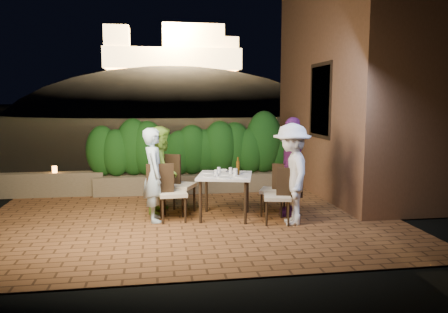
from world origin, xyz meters
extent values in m
plane|color=black|center=(0.00, 0.00, -0.02)|extent=(400.00, 400.00, 0.00)
cube|color=brown|center=(0.00, 0.50, -0.07)|extent=(7.00, 6.00, 0.15)
cube|color=brown|center=(3.60, 2.00, 2.50)|extent=(1.60, 5.00, 5.00)
cube|color=black|center=(2.82, 1.50, 2.00)|extent=(0.08, 1.00, 1.40)
cube|color=black|center=(2.81, 1.50, 2.00)|extent=(0.06, 1.15, 1.55)
cube|color=brown|center=(0.20, 2.30, 0.20)|extent=(4.20, 0.55, 0.40)
cube|color=brown|center=(-2.80, 2.30, 0.25)|extent=(2.20, 0.30, 0.50)
ellipsoid|color=black|center=(2.00, 60.00, -4.00)|extent=(52.00, 40.00, 22.00)
cylinder|color=white|center=(0.29, -0.05, 0.76)|extent=(0.21, 0.21, 0.01)
cylinder|color=white|center=(0.32, 0.34, 0.76)|extent=(0.23, 0.23, 0.01)
cylinder|color=white|center=(0.80, -0.18, 0.76)|extent=(0.22, 0.22, 0.01)
cylinder|color=white|center=(0.91, 0.23, 0.76)|extent=(0.23, 0.23, 0.01)
cylinder|color=white|center=(0.56, 0.12, 0.76)|extent=(0.23, 0.23, 0.01)
cylinder|color=white|center=(0.52, -0.21, 0.76)|extent=(0.24, 0.24, 0.01)
cylinder|color=silver|center=(0.41, 0.00, 0.80)|extent=(0.06, 0.06, 0.10)
cylinder|color=silver|center=(0.50, 0.31, 0.80)|extent=(0.06, 0.06, 0.10)
cylinder|color=silver|center=(0.74, -0.03, 0.81)|extent=(0.07, 0.07, 0.12)
cylinder|color=silver|center=(0.69, 0.18, 0.80)|extent=(0.06, 0.06, 0.11)
imported|color=white|center=(0.58, 0.38, 0.77)|extent=(0.17, 0.17, 0.04)
imported|color=silver|center=(-0.62, 0.07, 0.78)|extent=(0.42, 0.60, 1.56)
imported|color=#89C23C|center=(-0.48, 0.65, 0.78)|extent=(0.75, 0.87, 1.55)
imported|color=white|center=(1.59, -0.45, 0.82)|extent=(0.73, 1.13, 1.65)
imported|color=#652161|center=(1.77, 0.11, 0.86)|extent=(0.68, 1.09, 1.72)
cylinder|color=orange|center=(-2.69, 2.30, 0.57)|extent=(0.10, 0.10, 0.14)
camera|label=1|loc=(-0.56, -7.16, 2.02)|focal=35.00mm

